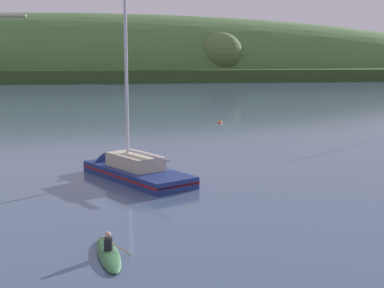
# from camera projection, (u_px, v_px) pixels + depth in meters

# --- Properties ---
(far_shoreline_hill) EXTENTS (467.29, 113.90, 49.61)m
(far_shoreline_hill) POSITION_uv_depth(u_px,v_px,m) (86.00, 77.00, 212.35)
(far_shoreline_hill) COLOR #314A21
(far_shoreline_hill) RESTS_ON ground
(sailboat_midwater_white) EXTENTS (6.55, 9.60, 14.11)m
(sailboat_midwater_white) POSITION_uv_depth(u_px,v_px,m) (128.00, 174.00, 32.66)
(sailboat_midwater_white) COLOR navy
(sailboat_midwater_white) RESTS_ON ground
(canoe_with_paddler) EXTENTS (1.47, 3.85, 1.02)m
(canoe_with_paddler) POSITION_uv_depth(u_px,v_px,m) (108.00, 253.00, 19.42)
(canoe_with_paddler) COLOR #33663D
(canoe_with_paddler) RESTS_ON ground
(mooring_buoy_midchannel) EXTENTS (0.50, 0.50, 0.58)m
(mooring_buoy_midchannel) POSITION_uv_depth(u_px,v_px,m) (220.00, 123.00, 60.05)
(mooring_buoy_midchannel) COLOR #EA5B19
(mooring_buoy_midchannel) RESTS_ON ground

